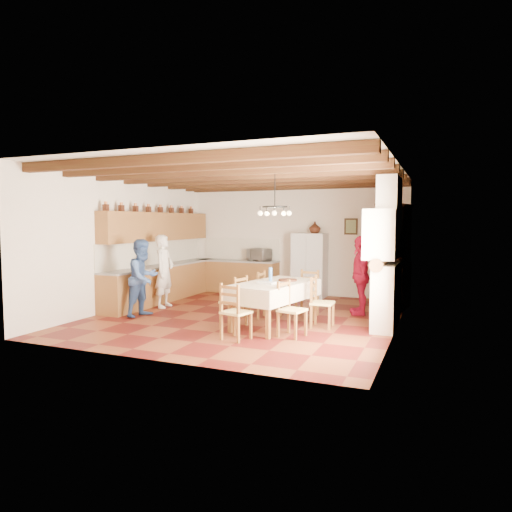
% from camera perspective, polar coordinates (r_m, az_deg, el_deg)
% --- Properties ---
extents(floor, '(6.00, 6.50, 0.02)m').
position_cam_1_polar(floor, '(9.59, -1.24, -7.64)').
color(floor, '#4F120F').
rests_on(floor, ground).
extents(ceiling, '(6.00, 6.50, 0.02)m').
position_cam_1_polar(ceiling, '(9.44, -1.27, 10.60)').
color(ceiling, silver).
rests_on(ceiling, ground).
extents(wall_back, '(6.00, 0.02, 3.00)m').
position_cam_1_polar(wall_back, '(12.45, 4.75, 2.12)').
color(wall_back, silver).
rests_on(wall_back, ground).
extents(wall_front, '(6.00, 0.02, 3.00)m').
position_cam_1_polar(wall_front, '(6.54, -12.74, 0.02)').
color(wall_front, silver).
rests_on(wall_front, ground).
extents(wall_left, '(0.02, 6.50, 3.00)m').
position_cam_1_polar(wall_left, '(10.95, -15.86, 1.66)').
color(wall_left, silver).
rests_on(wall_left, ground).
extents(wall_right, '(0.02, 6.50, 3.00)m').
position_cam_1_polar(wall_right, '(8.64, 17.36, 0.96)').
color(wall_right, silver).
rests_on(wall_right, ground).
extents(ceiling_beams, '(6.00, 6.30, 0.16)m').
position_cam_1_polar(ceiling_beams, '(9.43, -1.27, 10.00)').
color(ceiling_beams, '#36150D').
rests_on(ceiling_beams, ground).
extents(lower_cabinets_left, '(0.60, 4.30, 0.86)m').
position_cam_1_polar(lower_cabinets_left, '(11.71, -11.38, -3.35)').
color(lower_cabinets_left, brown).
rests_on(lower_cabinets_left, ground).
extents(lower_cabinets_back, '(2.30, 0.60, 0.86)m').
position_cam_1_polar(lower_cabinets_back, '(12.80, -2.34, -2.62)').
color(lower_cabinets_back, brown).
rests_on(lower_cabinets_back, ground).
extents(countertop_left, '(0.62, 4.30, 0.04)m').
position_cam_1_polar(countertop_left, '(11.66, -11.41, -1.16)').
color(countertop_left, slate).
rests_on(countertop_left, lower_cabinets_left).
extents(countertop_back, '(2.34, 0.62, 0.04)m').
position_cam_1_polar(countertop_back, '(12.75, -2.34, -0.61)').
color(countertop_back, slate).
rests_on(countertop_back, lower_cabinets_back).
extents(backsplash_left, '(0.03, 4.30, 0.60)m').
position_cam_1_polar(backsplash_left, '(11.79, -12.59, 0.44)').
color(backsplash_left, white).
rests_on(backsplash_left, ground).
extents(backsplash_back, '(2.30, 0.03, 0.60)m').
position_cam_1_polar(backsplash_back, '(12.99, -1.82, 0.90)').
color(backsplash_back, white).
rests_on(backsplash_back, ground).
extents(upper_cabinets, '(0.35, 4.20, 0.70)m').
position_cam_1_polar(upper_cabinets, '(11.68, -12.00, 3.61)').
color(upper_cabinets, brown).
rests_on(upper_cabinets, ground).
extents(fireplace, '(0.56, 1.60, 2.80)m').
position_cam_1_polar(fireplace, '(8.88, 15.59, 0.43)').
color(fireplace, beige).
rests_on(fireplace, ground).
extents(wall_picture, '(0.34, 0.03, 0.42)m').
position_cam_1_polar(wall_picture, '(12.03, 11.79, 3.63)').
color(wall_picture, '#2F2112').
rests_on(wall_picture, ground).
extents(refrigerator, '(0.84, 0.70, 1.67)m').
position_cam_1_polar(refrigerator, '(12.01, 6.74, -1.15)').
color(refrigerator, silver).
rests_on(refrigerator, floor).
extents(hutch, '(0.72, 1.36, 2.36)m').
position_cam_1_polar(hutch, '(10.64, 16.84, -0.16)').
color(hutch, '#3C170C').
rests_on(hutch, floor).
extents(dining_table, '(1.35, 2.08, 0.84)m').
position_cam_1_polar(dining_table, '(8.59, 2.33, -3.85)').
color(dining_table, white).
rests_on(dining_table, floor).
extents(chandelier, '(0.47, 0.47, 0.03)m').
position_cam_1_polar(chandelier, '(8.51, 2.36, 6.15)').
color(chandelier, black).
rests_on(chandelier, ground).
extents(chair_left_near, '(0.48, 0.50, 0.96)m').
position_cam_1_polar(chair_left_near, '(8.66, -2.83, -5.64)').
color(chair_left_near, brown).
rests_on(chair_left_near, floor).
extents(chair_left_far, '(0.40, 0.42, 0.96)m').
position_cam_1_polar(chair_left_far, '(9.48, -0.29, -4.77)').
color(chair_left_far, brown).
rests_on(chair_left_far, floor).
extents(chair_right_near, '(0.48, 0.49, 0.96)m').
position_cam_1_polar(chair_right_near, '(7.90, 4.53, -6.62)').
color(chair_right_near, brown).
rests_on(chair_right_near, floor).
extents(chair_right_far, '(0.41, 0.43, 0.96)m').
position_cam_1_polar(chair_right_far, '(8.64, 8.30, -5.70)').
color(chair_right_far, brown).
rests_on(chair_right_far, floor).
extents(chair_end_near, '(0.50, 0.49, 0.96)m').
position_cam_1_polar(chair_end_near, '(7.70, -2.51, -6.90)').
color(chair_end_near, brown).
rests_on(chair_end_near, floor).
extents(chair_end_far, '(0.44, 0.43, 0.96)m').
position_cam_1_polar(chair_end_far, '(9.61, 6.39, -4.67)').
color(chair_end_far, brown).
rests_on(chair_end_far, floor).
extents(person_man, '(0.47, 0.65, 1.68)m').
position_cam_1_polar(person_man, '(10.72, -11.40, -1.86)').
color(person_man, white).
rests_on(person_man, floor).
extents(person_woman_blue, '(0.71, 0.86, 1.62)m').
position_cam_1_polar(person_woman_blue, '(9.79, -13.90, -2.67)').
color(person_woman_blue, '#375592').
rests_on(person_woman_blue, floor).
extents(person_woman_red, '(0.67, 1.06, 1.68)m').
position_cam_1_polar(person_woman_red, '(9.97, 12.91, -2.35)').
color(person_woman_red, '#AD0F32').
rests_on(person_woman_red, floor).
extents(microwave, '(0.70, 0.57, 0.33)m').
position_cam_1_polar(microwave, '(12.48, 0.39, 0.15)').
color(microwave, silver).
rests_on(microwave, countertop_back).
extents(fridge_vase, '(0.36, 0.36, 0.30)m').
position_cam_1_polar(fridge_vase, '(11.92, 7.36, 3.56)').
color(fridge_vase, '#3C170C').
rests_on(fridge_vase, refrigerator).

